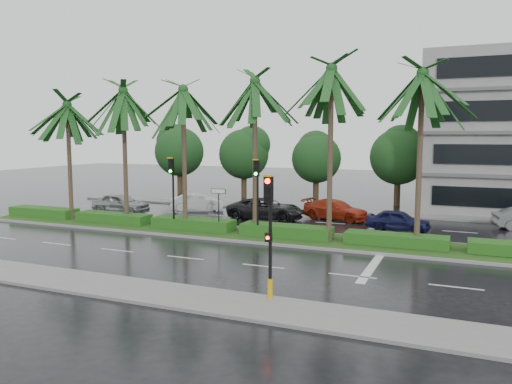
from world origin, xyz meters
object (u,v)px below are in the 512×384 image
at_px(signal_median_left, 172,183).
at_px(car_blue, 398,220).
at_px(signal_near, 269,232).
at_px(car_white, 197,202).
at_px(car_red, 336,210).
at_px(street_sign, 218,199).
at_px(car_silver, 121,203).
at_px(car_darkgrey, 266,209).

height_order(signal_median_left, car_blue, signal_median_left).
bearing_deg(signal_median_left, signal_near, -44.09).
bearing_deg(car_white, car_red, -114.66).
distance_m(street_sign, car_white, 10.18).
relative_size(street_sign, car_white, 0.64).
relative_size(car_silver, car_white, 1.11).
relative_size(signal_near, signal_median_left, 1.00).
bearing_deg(car_white, signal_median_left, 175.41).
relative_size(car_silver, car_red, 0.95).
bearing_deg(signal_median_left, car_white, 109.93).
distance_m(car_white, car_red, 11.00).
bearing_deg(signal_near, car_silver, 140.58).
xyz_separation_m(car_white, car_red, (11.00, -0.03, 0.02)).
bearing_deg(car_darkgrey, car_blue, -100.44).
height_order(signal_near, street_sign, signal_near).
distance_m(signal_near, car_red, 18.14).
relative_size(signal_median_left, car_white, 1.08).
distance_m(signal_near, car_blue, 15.60).
height_order(street_sign, car_red, street_sign).
bearing_deg(car_silver, signal_median_left, -120.63).
relative_size(signal_near, car_blue, 1.14).
relative_size(car_white, car_darkgrey, 0.76).
xyz_separation_m(car_darkgrey, car_red, (4.50, 1.84, -0.06)).
bearing_deg(signal_median_left, car_blue, 24.13).
relative_size(signal_median_left, car_silver, 0.98).
height_order(car_red, car_blue, car_red).
bearing_deg(car_blue, car_silver, 96.57).
bearing_deg(street_sign, car_white, 126.56).
bearing_deg(street_sign, signal_near, -54.66).
height_order(signal_near, car_blue, signal_near).
bearing_deg(signal_median_left, car_silver, 147.95).
height_order(signal_median_left, car_white, signal_median_left).
bearing_deg(car_silver, street_sign, -111.84).
xyz_separation_m(car_silver, car_blue, (20.00, 0.90, -0.11)).
height_order(signal_median_left, street_sign, signal_median_left).
bearing_deg(signal_near, car_red, 96.36).
bearing_deg(car_silver, car_white, -50.10).
distance_m(signal_near, car_white, 22.25).
bearing_deg(street_sign, car_red, 58.20).
distance_m(car_silver, car_red, 15.90).
relative_size(car_silver, car_blue, 1.17).
bearing_deg(signal_near, car_darkgrey, 111.99).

